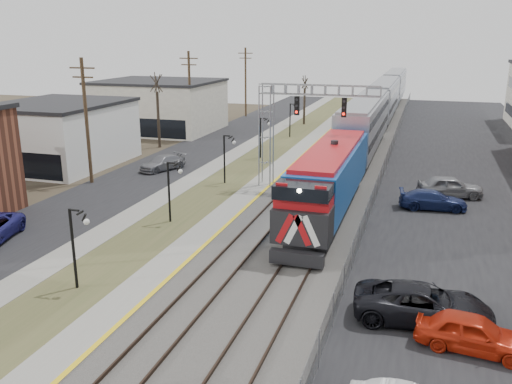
% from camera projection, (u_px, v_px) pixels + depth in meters
% --- Properties ---
extents(street_west, '(7.00, 120.00, 0.04)m').
position_uv_depth(street_west, '(178.00, 159.00, 52.67)').
color(street_west, black).
rests_on(street_west, ground).
extents(sidewalk, '(2.00, 120.00, 0.08)m').
position_uv_depth(sidewalk, '(221.00, 162.00, 51.37)').
color(sidewalk, gray).
rests_on(sidewalk, ground).
extents(grass_median, '(4.00, 120.00, 0.06)m').
position_uv_depth(grass_median, '(251.00, 165.00, 50.52)').
color(grass_median, '#414826').
rests_on(grass_median, ground).
extents(platform, '(2.00, 120.00, 0.24)m').
position_uv_depth(platform, '(282.00, 166.00, 49.63)').
color(platform, gray).
rests_on(platform, ground).
extents(ballast_bed, '(8.00, 120.00, 0.20)m').
position_uv_depth(ballast_bed, '(336.00, 170.00, 48.20)').
color(ballast_bed, '#595651').
rests_on(ballast_bed, ground).
extents(parking_lot, '(16.00, 120.00, 0.04)m').
position_uv_depth(parking_lot, '(481.00, 181.00, 44.79)').
color(parking_lot, black).
rests_on(parking_lot, ground).
extents(platform_edge, '(0.24, 120.00, 0.01)m').
position_uv_depth(platform_edge, '(291.00, 165.00, 49.34)').
color(platform_edge, gold).
rests_on(platform_edge, platform).
extents(track_near, '(1.58, 120.00, 0.15)m').
position_uv_depth(track_near, '(314.00, 166.00, 48.73)').
color(track_near, '#2D2119').
rests_on(track_near, ballast_bed).
extents(track_far, '(1.58, 120.00, 0.15)m').
position_uv_depth(track_far, '(353.00, 169.00, 47.73)').
color(track_far, '#2D2119').
rests_on(track_far, ballast_bed).
extents(train, '(3.00, 85.85, 5.33)m').
position_uv_depth(train, '(378.00, 108.00, 67.64)').
color(train, '#134C9E').
rests_on(train, ground).
extents(signal_gantry, '(9.00, 1.07, 8.15)m').
position_uv_depth(signal_gantry, '(288.00, 118.00, 41.05)').
color(signal_gantry, gray).
rests_on(signal_gantry, ground).
extents(lampposts, '(0.14, 62.14, 4.00)m').
position_uv_depth(lampposts, '(171.00, 191.00, 34.64)').
color(lampposts, black).
rests_on(lampposts, ground).
extents(utility_poles, '(0.28, 80.28, 10.00)m').
position_uv_depth(utility_poles, '(87.00, 122.00, 42.98)').
color(utility_poles, '#4C3823').
rests_on(utility_poles, ground).
extents(fence, '(0.04, 120.00, 1.60)m').
position_uv_depth(fence, '(385.00, 165.00, 46.81)').
color(fence, gray).
rests_on(fence, ground).
extents(buildings_west, '(14.00, 67.00, 7.00)m').
position_uv_depth(buildings_west, '(15.00, 144.00, 44.66)').
color(buildings_west, beige).
rests_on(buildings_west, ground).
extents(bare_trees, '(12.30, 42.30, 5.95)m').
position_uv_depth(bare_trees, '(183.00, 125.00, 55.85)').
color(bare_trees, '#382D23').
rests_on(bare_trees, ground).
extents(car_lot_a, '(4.40, 2.22, 1.44)m').
position_uv_depth(car_lot_a, '(473.00, 334.00, 20.48)').
color(car_lot_a, red).
rests_on(car_lot_a, ground).
extents(car_lot_c, '(5.81, 2.89, 1.58)m').
position_uv_depth(car_lot_c, '(423.00, 305.00, 22.52)').
color(car_lot_c, black).
rests_on(car_lot_c, ground).
extents(car_lot_d, '(4.73, 2.36, 1.32)m').
position_uv_depth(car_lot_d, '(433.00, 200.00, 37.35)').
color(car_lot_d, navy).
rests_on(car_lot_d, ground).
extents(car_lot_e, '(4.97, 2.81, 1.60)m').
position_uv_depth(car_lot_e, '(450.00, 187.00, 40.10)').
color(car_lot_e, slate).
rests_on(car_lot_e, ground).
extents(car_street_b, '(3.51, 4.86, 1.31)m').
position_uv_depth(car_street_b, '(162.00, 163.00, 48.31)').
color(car_street_b, slate).
rests_on(car_street_b, ground).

